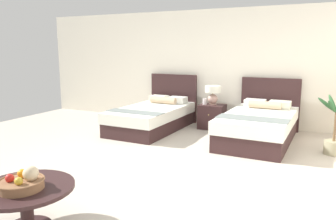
{
  "coord_description": "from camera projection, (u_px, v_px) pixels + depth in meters",
  "views": [
    {
      "loc": [
        2.1,
        -4.15,
        1.67
      ],
      "look_at": [
        -0.1,
        0.58,
        0.73
      ],
      "focal_mm": 35.16,
      "sensor_mm": 36.0,
      "label": 1
    }
  ],
  "objects": [
    {
      "name": "fruit_bowl",
      "position": [
        22.0,
        182.0,
        2.99
      ],
      "size": [
        0.42,
        0.42,
        0.21
      ],
      "color": "#8B6041",
      "rests_on": "coffee_table"
    },
    {
      "name": "nightstand",
      "position": [
        212.0,
        117.0,
        7.14
      ],
      "size": [
        0.53,
        0.49,
        0.52
      ],
      "color": "#321E1E",
      "rests_on": "ground"
    },
    {
      "name": "potted_palm",
      "position": [
        334.0,
        136.0,
        5.32
      ],
      "size": [
        0.66,
        0.44,
        0.99
      ],
      "color": "gray",
      "rests_on": "ground"
    },
    {
      "name": "table_lamp",
      "position": [
        213.0,
        93.0,
        7.07
      ],
      "size": [
        0.34,
        0.34,
        0.41
      ],
      "color": "tan",
      "rests_on": "nightstand"
    },
    {
      "name": "bed_near_corner",
      "position": [
        259.0,
        125.0,
        6.15
      ],
      "size": [
        1.27,
        2.25,
        1.11
      ],
      "color": "#321E1E",
      "rests_on": "ground"
    },
    {
      "name": "coffee_table",
      "position": [
        26.0,
        196.0,
        3.07
      ],
      "size": [
        0.9,
        0.9,
        0.43
      ],
      "color": "#321E1E",
      "rests_on": "ground"
    },
    {
      "name": "bed_near_window",
      "position": [
        153.0,
        116.0,
        7.08
      ],
      "size": [
        1.23,
        2.22,
        1.12
      ],
      "color": "#321E1E",
      "rests_on": "ground"
    },
    {
      "name": "ground_plane",
      "position": [
        158.0,
        166.0,
        4.87
      ],
      "size": [
        9.46,
        10.01,
        0.02
      ],
      "primitive_type": "cube",
      "color": "beige"
    },
    {
      "name": "wall_back",
      "position": [
        220.0,
        67.0,
        7.5
      ],
      "size": [
        9.46,
        0.12,
        2.59
      ],
      "primitive_type": "cube",
      "color": "silver",
      "rests_on": "ground"
    },
    {
      "name": "vase",
      "position": [
        205.0,
        101.0,
        7.11
      ],
      "size": [
        0.09,
        0.09,
        0.13
      ],
      "color": "silver",
      "rests_on": "nightstand"
    }
  ]
}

